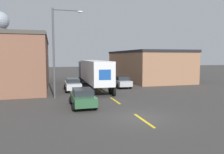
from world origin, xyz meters
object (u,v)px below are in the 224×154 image
at_px(parked_car_left_near, 83,97).
at_px(semi_truck, 93,72).
at_px(water_tower, 0,21).
at_px(street_lamp, 57,47).
at_px(parked_car_right_mid, 121,82).
at_px(parked_car_left_far, 73,84).

bearing_deg(parked_car_left_near, semi_truck, 74.88).
height_order(water_tower, street_lamp, water_tower).
bearing_deg(parked_car_right_mid, parked_car_left_far, -169.76).
bearing_deg(parked_car_left_far, parked_car_right_mid, 10.24).
xyz_separation_m(semi_truck, water_tower, (-19.85, 42.74, 12.36)).
bearing_deg(semi_truck, water_tower, 115.39).
height_order(semi_truck, street_lamp, street_lamp).
xyz_separation_m(semi_truck, parked_car_left_near, (-2.88, -10.65, -1.47)).
bearing_deg(semi_truck, parked_car_right_mid, -2.89).
distance_m(parked_car_right_mid, water_tower, 51.06).
distance_m(parked_car_right_mid, street_lamp, 11.54).
bearing_deg(parked_car_right_mid, semi_truck, 176.64).
bearing_deg(parked_car_right_mid, parked_car_left_near, -123.43).
xyz_separation_m(parked_car_right_mid, parked_car_left_near, (-6.88, -10.42, 0.00)).
distance_m(parked_car_left_near, water_tower, 57.71).
bearing_deg(water_tower, parked_car_left_near, -72.36).
height_order(parked_car_left_far, parked_car_left_near, same).
distance_m(semi_truck, parked_car_left_far, 3.55).
relative_size(semi_truck, parked_car_left_far, 3.28).
height_order(parked_car_left_near, street_lamp, street_lamp).
distance_m(parked_car_right_mid, parked_car_left_near, 12.48).
xyz_separation_m(parked_car_left_far, water_tower, (-16.98, 44.22, 13.82)).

